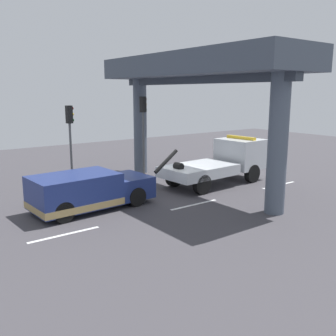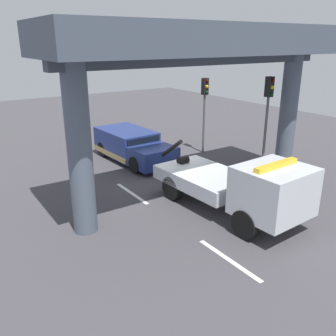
{
  "view_description": "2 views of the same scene",
  "coord_description": "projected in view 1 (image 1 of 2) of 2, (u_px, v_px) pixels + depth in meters",
  "views": [
    {
      "loc": [
        -10.63,
        -14.46,
        4.91
      ],
      "look_at": [
        -0.04,
        -0.36,
        1.37
      ],
      "focal_mm": 40.46,
      "sensor_mm": 36.0,
      "label": 1
    },
    {
      "loc": [
        12.69,
        -8.95,
        6.16
      ],
      "look_at": [
        0.14,
        -0.48,
        0.84
      ],
      "focal_mm": 38.83,
      "sensor_mm": 36.0,
      "label": 2
    }
  ],
  "objects": [
    {
      "name": "towed_van_green",
      "position": [
        87.0,
        191.0,
        16.02
      ],
      "size": [
        5.3,
        2.44,
        1.58
      ],
      "color": "navy",
      "rests_on": "ground"
    },
    {
      "name": "tow_truck_white",
      "position": [
        224.0,
        161.0,
        20.76
      ],
      "size": [
        7.3,
        2.68,
        2.46
      ],
      "color": "silver",
      "rests_on": "ground"
    },
    {
      "name": "lane_stripe_east",
      "position": [
        279.0,
        185.0,
        20.33
      ],
      "size": [
        2.6,
        0.16,
        0.01
      ],
      "primitive_type": "cube",
      "color": "silver",
      "rests_on": "ground"
    },
    {
      "name": "lane_stripe_mid",
      "position": [
        194.0,
        205.0,
        16.8
      ],
      "size": [
        2.6,
        0.16,
        0.01
      ],
      "primitive_type": "cube",
      "color": "silver",
      "rests_on": "ground"
    },
    {
      "name": "ground_plane",
      "position": [
        164.0,
        195.0,
        18.57
      ],
      "size": [
        60.0,
        40.0,
        0.1
      ],
      "primitive_type": "cube",
      "color": "#423F44"
    },
    {
      "name": "traffic_light_near",
      "position": [
        70.0,
        128.0,
        19.41
      ],
      "size": [
        0.39,
        0.32,
        4.24
      ],
      "color": "#515456",
      "rests_on": "ground"
    },
    {
      "name": "overpass_structure",
      "position": [
        195.0,
        75.0,
        18.55
      ],
      "size": [
        3.6,
        12.16,
        6.75
      ],
      "color": "#4C5666",
      "rests_on": "ground"
    },
    {
      "name": "traffic_light_far",
      "position": [
        143.0,
        119.0,
        22.0
      ],
      "size": [
        0.39,
        0.32,
        4.66
      ],
      "color": "#515456",
      "rests_on": "ground"
    },
    {
      "name": "lane_stripe_west",
      "position": [
        65.0,
        235.0,
        13.27
      ],
      "size": [
        2.6,
        0.16,
        0.01
      ],
      "primitive_type": "cube",
      "color": "silver",
      "rests_on": "ground"
    },
    {
      "name": "traffic_cone_orange",
      "position": [
        146.0,
        180.0,
        20.1
      ],
      "size": [
        0.58,
        0.58,
        0.7
      ],
      "color": "orange",
      "rests_on": "ground"
    }
  ]
}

